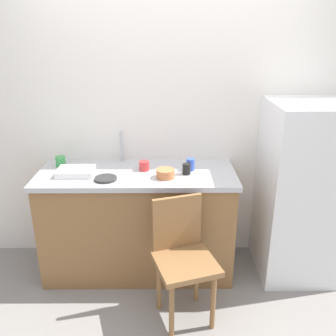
% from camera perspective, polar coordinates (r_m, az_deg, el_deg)
% --- Properties ---
extents(ground_plane, '(8.00, 8.00, 0.00)m').
position_cam_1_polar(ground_plane, '(2.86, 0.01, -22.77)').
color(ground_plane, gray).
extents(back_wall, '(4.80, 0.10, 2.51)m').
position_cam_1_polar(back_wall, '(3.15, -0.12, 7.73)').
color(back_wall, white).
rests_on(back_wall, ground_plane).
extents(cabinet_base, '(1.54, 0.60, 0.87)m').
position_cam_1_polar(cabinet_base, '(3.13, -4.63, -8.65)').
color(cabinet_base, olive).
rests_on(cabinet_base, ground_plane).
extents(countertop, '(1.58, 0.64, 0.04)m').
position_cam_1_polar(countertop, '(2.94, -4.89, -0.94)').
color(countertop, '#B7B7BC').
rests_on(countertop, cabinet_base).
extents(faucet, '(0.02, 0.02, 0.27)m').
position_cam_1_polar(faucet, '(3.13, -7.23, 3.37)').
color(faucet, '#B7B7BC').
rests_on(faucet, countertop).
extents(refrigerator, '(0.61, 0.63, 1.46)m').
position_cam_1_polar(refrigerator, '(3.17, 19.95, -3.52)').
color(refrigerator, white).
rests_on(refrigerator, ground_plane).
extents(chair, '(0.50, 0.50, 0.89)m').
position_cam_1_polar(chair, '(2.62, 2.28, -13.35)').
color(chair, olive).
rests_on(chair, ground_plane).
extents(dish_tray, '(0.28, 0.20, 0.05)m').
position_cam_1_polar(dish_tray, '(2.94, -14.19, -0.55)').
color(dish_tray, white).
rests_on(dish_tray, countertop).
extents(terracotta_bowl, '(0.14, 0.14, 0.07)m').
position_cam_1_polar(terracotta_bowl, '(2.79, -0.39, -0.87)').
color(terracotta_bowl, '#C67042').
rests_on(terracotta_bowl, countertop).
extents(hotplate, '(0.17, 0.17, 0.02)m').
position_cam_1_polar(hotplate, '(2.80, -9.70, -1.64)').
color(hotplate, '#2D2D2D').
rests_on(hotplate, countertop).
extents(cup_red, '(0.08, 0.08, 0.08)m').
position_cam_1_polar(cup_red, '(2.94, -3.73, 0.34)').
color(cup_red, red).
rests_on(cup_red, countertop).
extents(cup_black, '(0.06, 0.06, 0.09)m').
position_cam_1_polar(cup_black, '(2.86, 2.90, -0.15)').
color(cup_black, black).
rests_on(cup_black, countertop).
extents(cup_green, '(0.08, 0.08, 0.09)m').
position_cam_1_polar(cup_green, '(3.14, -16.40, 0.98)').
color(cup_green, green).
rests_on(cup_green, countertop).
extents(cup_blue, '(0.07, 0.07, 0.10)m').
position_cam_1_polar(cup_blue, '(2.94, 3.52, 0.55)').
color(cup_blue, blue).
rests_on(cup_blue, countertop).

